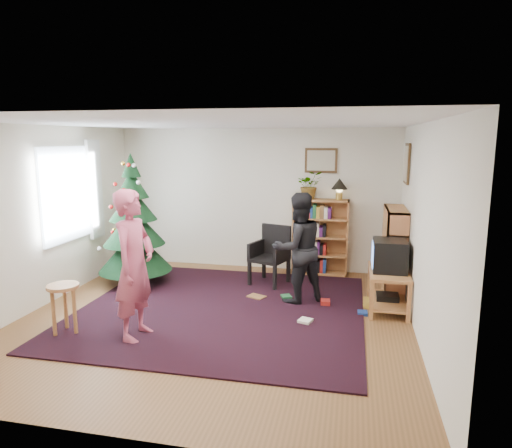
% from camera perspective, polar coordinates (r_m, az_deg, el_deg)
% --- Properties ---
extents(floor, '(5.00, 5.00, 0.00)m').
position_cam_1_polar(floor, '(6.12, -5.08, -11.61)').
color(floor, brown).
rests_on(floor, ground).
extents(ceiling, '(5.00, 5.00, 0.00)m').
position_cam_1_polar(ceiling, '(5.68, -5.50, 12.46)').
color(ceiling, white).
rests_on(ceiling, wall_back).
extents(wall_back, '(5.00, 0.02, 2.50)m').
position_cam_1_polar(wall_back, '(8.16, -0.07, 3.11)').
color(wall_back, silver).
rests_on(wall_back, floor).
extents(wall_front, '(5.00, 0.02, 2.50)m').
position_cam_1_polar(wall_front, '(3.53, -17.47, -7.32)').
color(wall_front, silver).
rests_on(wall_front, floor).
extents(wall_left, '(0.02, 5.00, 2.50)m').
position_cam_1_polar(wall_left, '(6.93, -25.43, 0.76)').
color(wall_left, silver).
rests_on(wall_left, floor).
extents(wall_right, '(0.02, 5.00, 2.50)m').
position_cam_1_polar(wall_right, '(5.57, 20.08, -1.01)').
color(wall_right, silver).
rests_on(wall_right, floor).
extents(rug, '(3.80, 3.60, 0.02)m').
position_cam_1_polar(rug, '(6.39, -4.28, -10.54)').
color(rug, black).
rests_on(rug, floor).
extents(window_pane, '(0.04, 1.20, 1.40)m').
position_cam_1_polar(window_pane, '(7.36, -22.58, 3.46)').
color(window_pane, silver).
rests_on(window_pane, wall_left).
extents(curtain, '(0.06, 0.35, 1.60)m').
position_cam_1_polar(curtain, '(7.92, -19.49, 4.11)').
color(curtain, silver).
rests_on(curtain, wall_left).
extents(picture_back, '(0.55, 0.03, 0.42)m').
position_cam_1_polar(picture_back, '(7.92, 8.13, 7.86)').
color(picture_back, '#4C3319').
rests_on(picture_back, wall_back).
extents(picture_right, '(0.03, 0.50, 0.60)m').
position_cam_1_polar(picture_right, '(7.22, 18.36, 7.19)').
color(picture_right, '#4C3319').
rests_on(picture_right, wall_right).
extents(christmas_tree, '(1.16, 1.16, 2.10)m').
position_cam_1_polar(christmas_tree, '(7.51, -15.00, -0.79)').
color(christmas_tree, '#3F2816').
rests_on(christmas_tree, rug).
extents(bookshelf_back, '(0.95, 0.30, 1.30)m').
position_cam_1_polar(bookshelf_back, '(7.94, 8.02, -1.48)').
color(bookshelf_back, '#B66B41').
rests_on(bookshelf_back, floor).
extents(bookshelf_right, '(0.30, 0.95, 1.30)m').
position_cam_1_polar(bookshelf_right, '(7.19, 16.85, -3.10)').
color(bookshelf_right, '#B66B41').
rests_on(bookshelf_right, floor).
extents(tv_stand, '(0.52, 0.94, 0.55)m').
position_cam_1_polar(tv_stand, '(6.54, 16.17, -7.48)').
color(tv_stand, '#B66B41').
rests_on(tv_stand, floor).
extents(crt_tv, '(0.45, 0.49, 0.42)m').
position_cam_1_polar(crt_tv, '(6.43, 16.35, -3.78)').
color(crt_tv, black).
rests_on(crt_tv, tv_stand).
extents(armchair, '(0.66, 0.67, 0.95)m').
position_cam_1_polar(armchair, '(7.37, 1.80, -3.57)').
color(armchair, black).
rests_on(armchair, rug).
extents(stool, '(0.37, 0.37, 0.61)m').
position_cam_1_polar(stool, '(5.93, -22.93, -8.28)').
color(stool, '#B66B41').
rests_on(stool, floor).
extents(person_standing, '(0.46, 0.66, 1.76)m').
position_cam_1_polar(person_standing, '(5.45, -14.97, -5.00)').
color(person_standing, '#B04660').
rests_on(person_standing, rug).
extents(person_by_chair, '(0.97, 0.93, 1.58)m').
position_cam_1_polar(person_by_chair, '(6.48, 5.26, -3.01)').
color(person_by_chair, black).
rests_on(person_by_chair, rug).
extents(potted_plant, '(0.52, 0.48, 0.48)m').
position_cam_1_polar(potted_plant, '(7.83, 6.72, 4.85)').
color(potted_plant, gray).
rests_on(potted_plant, bookshelf_back).
extents(table_lamp, '(0.27, 0.27, 0.37)m').
position_cam_1_polar(table_lamp, '(7.80, 10.39, 4.78)').
color(table_lamp, '#A57F33').
rests_on(table_lamp, bookshelf_back).
extents(floor_clutter, '(1.84, 1.06, 0.08)m').
position_cam_1_polar(floor_clutter, '(6.50, 7.61, -9.93)').
color(floor_clutter, '#A51E19').
rests_on(floor_clutter, rug).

